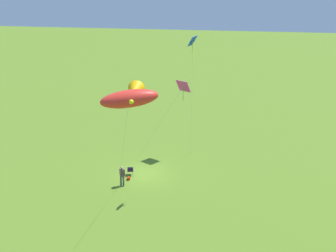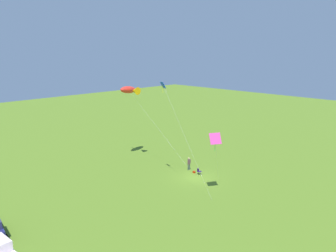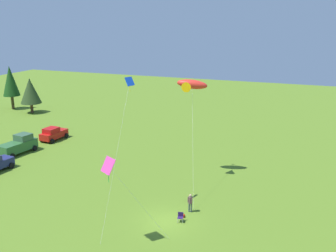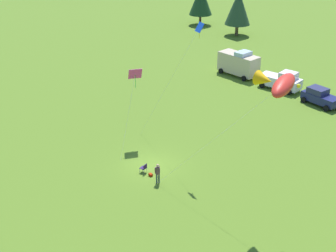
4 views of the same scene
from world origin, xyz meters
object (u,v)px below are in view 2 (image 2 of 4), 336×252
Objects in this scene: folding_chair at (199,171)px; kite_large_fish at (130,90)px; kite_diamond_blue at (165,90)px; person_kite_flyer at (189,163)px; kite_diamond_rainbow at (215,139)px; backpack_on_grass at (194,172)px.

kite_large_fish reaches higher than folding_chair.
person_kite_flyer is at bearing -79.43° from kite_diamond_blue.
folding_chair is at bearing -36.19° from kite_diamond_rainbow.
folding_chair is 8.79m from kite_diamond_rainbow.
kite_diamond_rainbow is at bearing -167.85° from kite_diamond_blue.
kite_diamond_rainbow is 7.92m from kite_diamond_blue.
backpack_on_grass is 9.52m from kite_diamond_rainbow.
person_kite_flyer reaches higher than folding_chair.
kite_large_fish is (8.50, 2.80, 9.15)m from person_kite_flyer.
person_kite_flyer is at bearing -161.79° from kite_large_fish.
folding_chair is 0.08× the size of kite_large_fish.
kite_large_fish is at bearing 14.66° from backpack_on_grass.
person_kite_flyer is 1.50m from backpack_on_grass.
backpack_on_grass is 0.03× the size of kite_large_fish.
backpack_on_grass is 12.24m from kite_diamond_blue.
kite_large_fish is 1.53× the size of kite_diamond_rainbow.
folding_chair is (-1.95, 0.25, -0.53)m from person_kite_flyer.
folding_chair reaches higher than backpack_on_grass.
folding_chair is at bearing -178.68° from backpack_on_grass.
kite_large_fish reaches higher than person_kite_flyer.
kite_diamond_blue is (0.15, 5.13, 11.11)m from backpack_on_grass.
kite_large_fish is at bearing -149.95° from person_kite_flyer.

